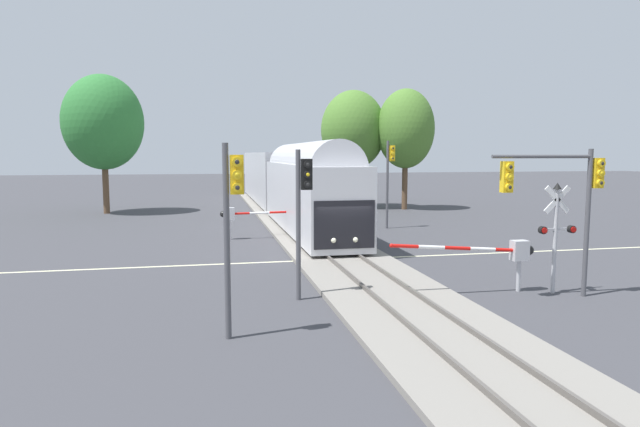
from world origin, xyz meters
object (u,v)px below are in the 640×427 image
traffic_signal_median (303,200)px  crossing_gate_near (506,252)px  traffic_signal_near_right (562,187)px  elm_centre_background (353,130)px  traffic_signal_far_side (390,170)px  oak_far_right (406,129)px  crossing_gate_far (243,215)px  pine_left_background (103,122)px  traffic_signal_near_left (232,209)px  crossing_signal_mast (556,226)px  commuter_train (284,180)px

traffic_signal_median → crossing_gate_near: bearing=-3.6°
traffic_signal_near_right → elm_centre_background: bearing=87.6°
traffic_signal_far_side → oak_far_right: oak_far_right is taller
crossing_gate_near → traffic_signal_near_right: size_ratio=1.07×
traffic_signal_far_side → traffic_signal_near_right: (-0.08, -17.50, -0.06)m
crossing_gate_far → pine_left_background: bearing=122.3°
elm_centre_background → traffic_signal_near_right: bearing=-92.4°
traffic_signal_near_left → elm_centre_background: elm_centre_background is taller
crossing_gate_near → elm_centre_background: 30.48m
pine_left_background → traffic_signal_near_left: bearing=-75.2°
crossing_gate_near → crossing_signal_mast: 1.88m
traffic_signal_near_left → crossing_gate_far: bearing=85.5°
elm_centre_background → traffic_signal_median: bearing=-108.2°
traffic_signal_near_left → traffic_signal_far_side: 22.22m
pine_left_background → traffic_signal_near_right: bearing=-57.7°
traffic_signal_near_right → crossing_gate_far: bearing=122.4°
crossing_signal_mast → elm_centre_background: 30.74m
traffic_signal_median → pine_left_background: pine_left_background is taller
traffic_signal_median → elm_centre_background: (9.68, 29.43, 3.56)m
commuter_train → elm_centre_background: elm_centre_background is taller
commuter_train → oak_far_right: bearing=11.8°
traffic_signal_far_side → elm_centre_background: bearing=84.8°
crossing_gate_near → traffic_signal_near_left: size_ratio=1.04×
traffic_signal_near_left → traffic_signal_near_right: size_ratio=1.02×
crossing_gate_far → commuter_train: bearing=71.2°
crossing_gate_near → traffic_signal_median: bearing=176.4°
traffic_signal_median → traffic_signal_near_right: traffic_signal_near_right is taller
crossing_gate_far → traffic_signal_near_right: (9.46, -14.91, 2.31)m
crossing_gate_far → traffic_signal_near_left: size_ratio=1.23×
crossing_gate_near → traffic_signal_near_left: (-9.48, -2.95, 1.98)m
traffic_signal_far_side → traffic_signal_near_right: bearing=-90.3°
crossing_gate_far → traffic_signal_median: size_ratio=1.26×
crossing_gate_far → oak_far_right: bearing=43.2°
crossing_gate_near → oak_far_right: 29.06m
crossing_gate_near → traffic_signal_far_side: bearing=85.1°
crossing_gate_far → oak_far_right: oak_far_right is taller
traffic_signal_median → traffic_signal_near_right: bearing=-10.3°
crossing_signal_mast → oak_far_right: 29.08m
traffic_signal_near_left → pine_left_background: (-8.57, 32.47, 3.87)m
elm_centre_background → crossing_gate_near: bearing=-95.0°
traffic_signal_near_right → elm_centre_background: elm_centre_background is taller
crossing_signal_mast → crossing_gate_far: bearing=124.1°
pine_left_background → elm_centre_background: size_ratio=1.07×
crossing_gate_near → traffic_signal_near_left: 10.13m
crossing_signal_mast → traffic_signal_median: 8.72m
oak_far_right → pine_left_background: pine_left_background is taller
commuter_train → crossing_gate_near: commuter_train is taller
traffic_signal_far_side → elm_centre_background: elm_centre_background is taller
crossing_gate_far → traffic_signal_near_left: (-1.33, -16.79, 2.01)m
crossing_gate_near → elm_centre_background: bearing=85.0°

